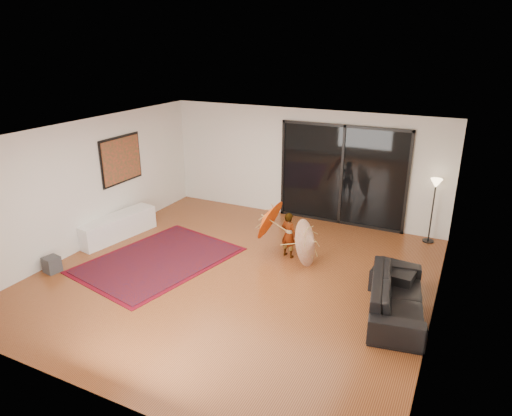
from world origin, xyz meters
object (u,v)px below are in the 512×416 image
Objects in this scene: media_console at (117,227)px; ottoman at (394,278)px; child at (289,235)px; sofa at (397,296)px.

ottoman is at bearing 13.63° from media_console.
media_console is 1.96× the size of child.
child reaches higher than media_console.
child is at bearing 54.35° from sofa.
ottoman is at bearing -174.21° from child.
media_console is at bearing 26.85° from child.
media_console is 2.65× the size of ottoman.
child reaches higher than sofa.
sofa is at bearing 169.06° from child.
child is at bearing 21.23° from media_console.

